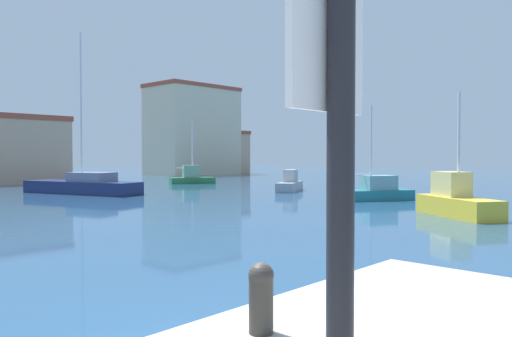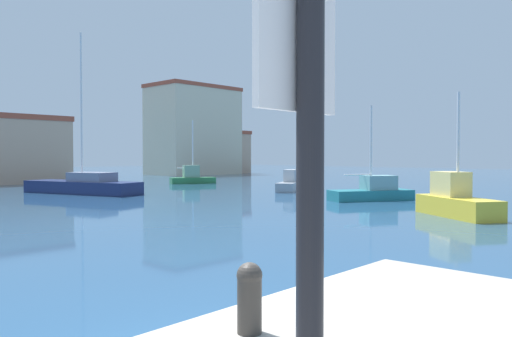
{
  "view_description": "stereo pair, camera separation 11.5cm",
  "coord_description": "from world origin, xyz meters",
  "px_view_note": "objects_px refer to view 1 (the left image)",
  "views": [
    {
      "loc": [
        -4.2,
        -4.37,
        2.65
      ],
      "look_at": [
        20.36,
        18.51,
        1.75
      ],
      "focal_mm": 34.98,
      "sensor_mm": 36.0,
      "label": 1
    },
    {
      "loc": [
        -4.12,
        -4.46,
        2.65
      ],
      "look_at": [
        20.36,
        18.51,
        1.75
      ],
      "focal_mm": 34.98,
      "sensor_mm": 36.0,
      "label": 2
    }
  ],
  "objects_px": {
    "sailboat_green_far_right": "(192,177)",
    "sailboat_teal_inner_mooring": "(373,191)",
    "motorboat_grey_far_left": "(290,184)",
    "sailboat_yellow_behind_lamppost": "(456,200)",
    "sailboat_navy_outer_mooring": "(83,185)",
    "mooring_bollard": "(261,295)"
  },
  "relations": [
    {
      "from": "motorboat_grey_far_left",
      "to": "sailboat_yellow_behind_lamppost",
      "type": "bearing_deg",
      "value": -114.94
    },
    {
      "from": "sailboat_navy_outer_mooring",
      "to": "motorboat_grey_far_left",
      "type": "bearing_deg",
      "value": -36.66
    },
    {
      "from": "sailboat_yellow_behind_lamppost",
      "to": "sailboat_green_far_right",
      "type": "bearing_deg",
      "value": 73.48
    },
    {
      "from": "sailboat_green_far_right",
      "to": "motorboat_grey_far_left",
      "type": "relative_size",
      "value": 1.42
    },
    {
      "from": "sailboat_navy_outer_mooring",
      "to": "sailboat_yellow_behind_lamppost",
      "type": "relative_size",
      "value": 2.06
    },
    {
      "from": "sailboat_teal_inner_mooring",
      "to": "sailboat_yellow_behind_lamppost",
      "type": "bearing_deg",
      "value": -123.9
    },
    {
      "from": "sailboat_teal_inner_mooring",
      "to": "motorboat_grey_far_left",
      "type": "distance_m",
      "value": 8.7
    },
    {
      "from": "sailboat_green_far_right",
      "to": "sailboat_yellow_behind_lamppost",
      "type": "height_order",
      "value": "sailboat_green_far_right"
    },
    {
      "from": "mooring_bollard",
      "to": "sailboat_yellow_behind_lamppost",
      "type": "xyz_separation_m",
      "value": [
        18.5,
        5.44,
        -0.76
      ]
    },
    {
      "from": "mooring_bollard",
      "to": "motorboat_grey_far_left",
      "type": "height_order",
      "value": "mooring_bollard"
    },
    {
      "from": "sailboat_green_far_right",
      "to": "sailboat_navy_outer_mooring",
      "type": "bearing_deg",
      "value": -162.43
    },
    {
      "from": "mooring_bollard",
      "to": "sailboat_teal_inner_mooring",
      "type": "distance_m",
      "value": 25.89
    },
    {
      "from": "sailboat_yellow_behind_lamppost",
      "to": "motorboat_grey_far_left",
      "type": "bearing_deg",
      "value": 65.06
    },
    {
      "from": "mooring_bollard",
      "to": "motorboat_grey_far_left",
      "type": "distance_m",
      "value": 32.57
    },
    {
      "from": "sailboat_teal_inner_mooring",
      "to": "sailboat_yellow_behind_lamppost",
      "type": "xyz_separation_m",
      "value": [
        -4.42,
        -6.57,
        0.15
      ]
    },
    {
      "from": "mooring_bollard",
      "to": "sailboat_green_far_right",
      "type": "xyz_separation_m",
      "value": [
        26.72,
        33.16,
        -0.83
      ]
    },
    {
      "from": "mooring_bollard",
      "to": "motorboat_grey_far_left",
      "type": "bearing_deg",
      "value": 38.66
    },
    {
      "from": "sailboat_navy_outer_mooring",
      "to": "motorboat_grey_far_left",
      "type": "height_order",
      "value": "sailboat_navy_outer_mooring"
    },
    {
      "from": "sailboat_teal_inner_mooring",
      "to": "sailboat_green_far_right",
      "type": "xyz_separation_m",
      "value": [
        3.8,
        21.15,
        0.07
      ]
    },
    {
      "from": "sailboat_green_far_right",
      "to": "motorboat_grey_far_left",
      "type": "height_order",
      "value": "sailboat_green_far_right"
    },
    {
      "from": "sailboat_green_far_right",
      "to": "sailboat_teal_inner_mooring",
      "type": "bearing_deg",
      "value": -100.2
    },
    {
      "from": "sailboat_navy_outer_mooring",
      "to": "sailboat_green_far_right",
      "type": "distance_m",
      "value": 13.63
    }
  ]
}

